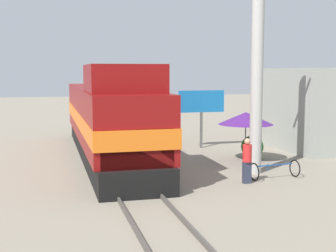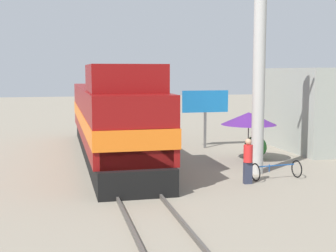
{
  "view_description": "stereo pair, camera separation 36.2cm",
  "coord_description": "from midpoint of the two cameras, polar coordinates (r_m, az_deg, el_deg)",
  "views": [
    {
      "loc": [
        -2.87,
        -19.26,
        4.19
      ],
      "look_at": [
        1.2,
        -3.61,
        2.29
      ],
      "focal_mm": 50.0,
      "sensor_mm": 36.0,
      "label": 1
    },
    {
      "loc": [
        -2.51,
        -19.34,
        4.19
      ],
      "look_at": [
        1.2,
        -3.61,
        2.29
      ],
      "focal_mm": 50.0,
      "sensor_mm": 36.0,
      "label": 2
    }
  ],
  "objects": [
    {
      "name": "ground_plane",
      "position": [
        19.93,
        -5.25,
        -5.48
      ],
      "size": [
        120.0,
        120.0,
        0.0
      ],
      "primitive_type": "plane",
      "color": "gray"
    },
    {
      "name": "rail_near",
      "position": [
        19.83,
        -7.31,
        -5.34
      ],
      "size": [
        0.08,
        43.01,
        0.15
      ],
      "primitive_type": "cube",
      "color": "#4C4742",
      "rests_on": "ground_plane"
    },
    {
      "name": "rail_far",
      "position": [
        20.03,
        -3.21,
        -5.18
      ],
      "size": [
        0.08,
        43.01,
        0.15
      ],
      "primitive_type": "cube",
      "color": "#4C4742",
      "rests_on": "ground_plane"
    },
    {
      "name": "locomotive",
      "position": [
        22.58,
        -6.37,
        0.72
      ],
      "size": [
        2.97,
        16.2,
        4.45
      ],
      "color": "black",
      "rests_on": "ground_plane"
    },
    {
      "name": "utility_pole",
      "position": [
        19.35,
        11.58,
        7.15
      ],
      "size": [
        1.8,
        0.5,
        8.71
      ],
      "color": "#B2B2AD",
      "rests_on": "ground_plane"
    },
    {
      "name": "vendor_umbrella",
      "position": [
        21.91,
        10.28,
        0.91
      ],
      "size": [
        2.55,
        2.55,
        2.31
      ],
      "color": "#4C4C4C",
      "rests_on": "ground_plane"
    },
    {
      "name": "billboard_sign",
      "position": [
        25.57,
        4.97,
        2.64
      ],
      "size": [
        2.6,
        0.12,
        3.15
      ],
      "color": "#595959",
      "rests_on": "ground_plane"
    },
    {
      "name": "shrub_cluster",
      "position": [
        23.06,
        11.05,
        -2.53
      ],
      "size": [
        1.09,
        1.09,
        1.09
      ],
      "primitive_type": "sphere",
      "color": "#2D722D",
      "rests_on": "ground_plane"
    },
    {
      "name": "person_bystander",
      "position": [
        17.75,
        10.31,
        -4.02
      ],
      "size": [
        0.34,
        0.34,
        1.71
      ],
      "color": "#2D3347",
      "rests_on": "ground_plane"
    },
    {
      "name": "bicycle",
      "position": [
        18.79,
        13.62,
        -5.26
      ],
      "size": [
        1.97,
        0.91,
        0.7
      ],
      "rotation": [
        0.0,
        0.0,
        -1.46
      ],
      "color": "black",
      "rests_on": "ground_plane"
    }
  ]
}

